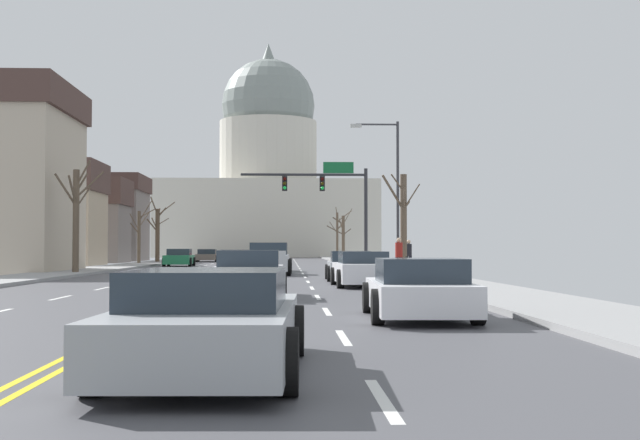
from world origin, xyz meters
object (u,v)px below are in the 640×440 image
object	(u,v)px
sedan_near_00	(273,262)
sedan_near_04	(249,276)
street_lamp_right	(391,182)
sedan_oncoming_00	(179,258)
sedan_near_02	(350,267)
sedan_near_03	(362,270)
pedestrian_01	(399,254)
sedan_oncoming_01	(231,257)
sedan_oncoming_03	(244,255)
pedestrian_00	(409,254)
sedan_near_05	(419,290)
sedan_oncoming_02	(207,256)
signal_gantry	(330,192)
bicycle_parked	(406,267)
sedan_near_06	(210,323)
pickup_truck_near_01	(268,260)

from	to	relation	value
sedan_near_00	sedan_near_04	distance (m)	24.90
street_lamp_right	sedan_oncoming_00	xyz separation A→B (m)	(-13.05, 20.18, -4.06)
sedan_near_02	sedan_near_03	distance (m)	5.59
sedan_near_04	sedan_oncoming_00	distance (m)	39.56
sedan_oncoming_00	pedestrian_01	distance (m)	26.67
street_lamp_right	sedan_oncoming_01	size ratio (longest dim) A/B	1.68
street_lamp_right	sedan_oncoming_03	world-z (taller)	street_lamp_right
street_lamp_right	sedan_near_00	world-z (taller)	street_lamp_right
pedestrian_00	sedan_near_05	bearing A→B (deg)	-97.93
sedan_oncoming_03	pedestrian_01	world-z (taller)	pedestrian_01
sedan_near_02	sedan_oncoming_02	xyz separation A→B (m)	(-10.27, 46.40, 0.00)
street_lamp_right	sedan_oncoming_01	bearing A→B (deg)	108.22
signal_gantry	sedan_near_00	size ratio (longest dim) A/B	1.80
sedan_near_02	pedestrian_00	bearing A→B (deg)	68.05
signal_gantry	sedan_near_03	distance (m)	23.27
sedan_near_03	bicycle_parked	xyz separation A→B (m)	(2.80, 8.77, -0.09)
bicycle_parked	sedan_oncoming_01	bearing A→B (deg)	106.77
sedan_oncoming_01	pedestrian_01	bearing A→B (deg)	-73.42
sedan_near_03	sedan_near_05	size ratio (longest dim) A/B	1.00
street_lamp_right	pedestrian_00	size ratio (longest dim) A/B	4.60
sedan_oncoming_01	sedan_near_02	bearing A→B (deg)	-78.74
sedan_oncoming_01	bicycle_parked	world-z (taller)	sedan_oncoming_01
sedan_oncoming_00	sedan_oncoming_03	world-z (taller)	sedan_oncoming_00
sedan_near_02	sedan_near_06	world-z (taller)	sedan_near_02
sedan_near_00	sedan_near_02	xyz separation A→B (m)	(3.41, -12.86, 0.03)
sedan_near_05	pedestrian_00	size ratio (longest dim) A/B	2.79
pedestrian_00	sedan_near_02	bearing A→B (deg)	-111.95
sedan_near_06	sedan_near_03	bearing A→B (deg)	80.16
sedan_oncoming_01	signal_gantry	bearing A→B (deg)	-69.24
pickup_truck_near_01	sedan_near_04	size ratio (longest dim) A/B	1.30
sedan_near_02	signal_gantry	bearing A→B (deg)	89.77
sedan_oncoming_02	sedan_near_05	bearing A→B (deg)	-81.16
sedan_near_00	signal_gantry	bearing A→B (deg)	51.89
sedan_near_05	sedan_oncoming_02	bearing A→B (deg)	98.84
sedan_near_00	bicycle_parked	bearing A→B (deg)	-57.26
sedan_near_02	sedan_oncoming_00	xyz separation A→B (m)	(-10.48, 26.93, 0.01)
sedan_oncoming_00	pedestrian_01	xyz separation A→B (m)	(13.02, -23.27, 0.48)
sedan_near_02	sedan_oncoming_01	size ratio (longest dim) A/B	0.98
signal_gantry	sedan_oncoming_03	size ratio (longest dim) A/B	1.70
sedan_near_00	pedestrian_01	xyz separation A→B (m)	(5.96, -9.20, 0.53)
pedestrian_01	signal_gantry	bearing A→B (deg)	100.28
sedan_near_00	sedan_near_05	bearing A→B (deg)	-84.05
sedan_near_02	sedan_oncoming_01	distance (m)	37.53
sedan_near_02	sedan_oncoming_03	bearing A→B (deg)	97.04
pickup_truck_near_01	sedan_near_02	size ratio (longest dim) A/B	1.25
sedan_near_03	sedan_oncoming_02	world-z (taller)	sedan_near_03
sedan_oncoming_01	street_lamp_right	bearing A→B (deg)	-71.78
sedan_near_03	street_lamp_right	bearing A→B (deg)	78.28
street_lamp_right	sedan_near_00	size ratio (longest dim) A/B	1.71
sedan_near_06	sedan_oncoming_00	bearing A→B (deg)	97.55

